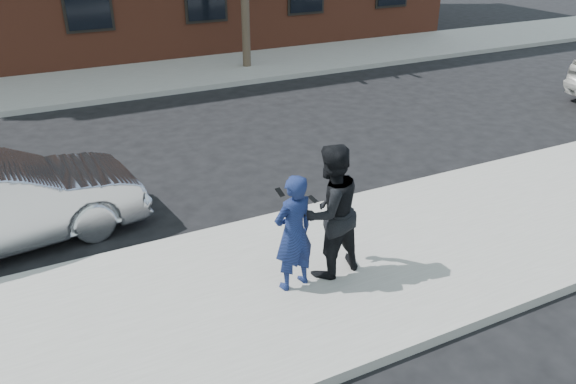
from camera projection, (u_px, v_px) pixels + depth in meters
ground at (255, 289)px, 7.66m from camera, size 100.00×100.00×0.00m
near_sidewalk at (262, 294)px, 7.43m from camera, size 50.00×3.50×0.15m
near_curb at (216, 232)px, 8.87m from camera, size 50.00×0.10×0.15m
far_sidewalk at (104, 83)px, 16.64m from camera, size 50.00×3.50×0.15m
far_curb at (116, 99)px, 15.20m from camera, size 50.00×0.10×0.15m
man_hoodie at (294, 233)px, 7.13m from camera, size 0.65×0.52×1.61m
man_peacoat at (330, 211)px, 7.37m from camera, size 1.01×0.84×1.87m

